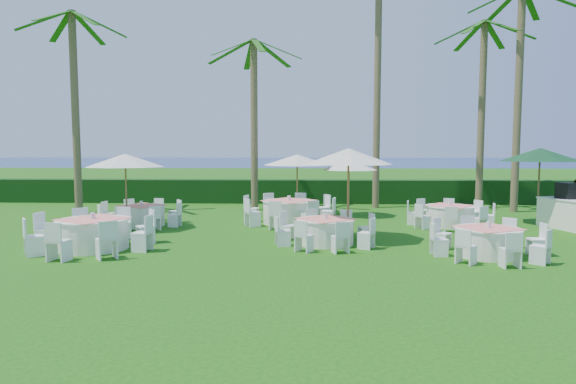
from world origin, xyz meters
The scene contains 19 objects.
ground centered at (0.00, 0.00, 0.00)m, with size 120.00×120.00×0.00m, color #15530E.
hedge centered at (0.00, 12.00, 0.60)m, with size 34.00×1.00×1.20m, color black.
ocean centered at (0.00, 102.00, 0.00)m, with size 260.00×260.00×0.00m, color #07254F.
banquet_table_a centered at (-6.05, 0.10, 0.45)m, with size 3.41×3.41×1.02m.
banquet_table_b centered at (0.40, 1.10, 0.39)m, with size 2.94×2.94×0.90m.
banquet_table_c centered at (4.56, -0.33, 0.39)m, with size 2.93×2.93×0.90m.
banquet_table_d centered at (-6.13, 4.22, 0.39)m, with size 2.97×2.97×0.90m.
banquet_table_e centered at (-0.81, 5.00, 0.46)m, with size 3.47×3.47×1.04m.
banquet_table_f centered at (5.01, 4.58, 0.40)m, with size 2.98×2.98×0.91m.
umbrella_a centered at (-6.40, 3.54, 2.38)m, with size 2.74×2.74×2.61m.
umbrella_b centered at (1.11, 1.75, 2.55)m, with size 2.65×2.65×2.79m.
umbrella_c centered at (-0.54, 7.01, 2.33)m, with size 2.79×2.79×2.55m.
umbrella_d centered at (1.60, 7.11, 2.11)m, with size 2.31×2.31×2.32m.
umbrella_green centered at (8.36, 5.12, 2.57)m, with size 2.90×2.90×2.82m.
palm_b centered at (-2.53, 8.97, 4.27)m, with size 4.33×4.31×7.67m.
palm_c centered at (3.14, 10.13, 7.10)m, with size 4.23×4.38×13.20m.
palm_d centered at (8.01, 10.22, 4.81)m, with size 4.36×4.27×8.71m.
palm_e centered at (9.05, 8.76, 5.32)m, with size 4.38×4.23×9.71m.
palm_f centered at (-10.12, 7.71, 4.77)m, with size 4.25×4.37×8.64m.
Camera 1 is at (-0.14, -12.81, 2.74)m, focal length 30.00 mm.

